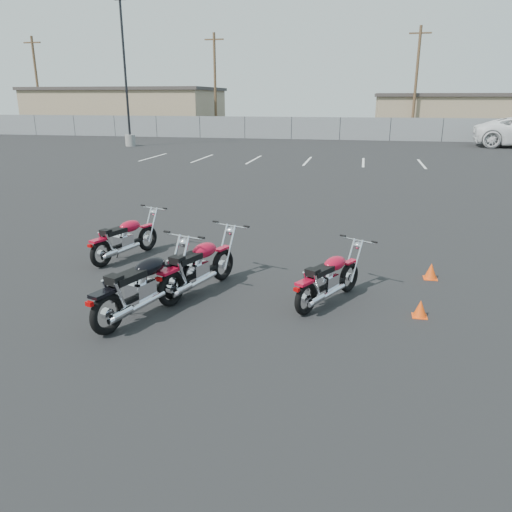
% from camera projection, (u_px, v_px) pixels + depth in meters
% --- Properties ---
extents(ground, '(120.00, 120.00, 0.00)m').
position_uv_depth(ground, '(237.00, 302.00, 8.43)').
color(ground, black).
rests_on(ground, ground).
extents(motorcycle_front_red, '(1.05, 1.96, 0.97)m').
position_uv_depth(motorcycle_front_red, '(125.00, 238.00, 10.61)').
color(motorcycle_front_red, black).
rests_on(motorcycle_front_red, ground).
extents(motorcycle_second_black, '(1.16, 2.22, 1.10)m').
position_uv_depth(motorcycle_second_black, '(143.00, 286.00, 7.78)').
color(motorcycle_second_black, black).
rests_on(motorcycle_second_black, ground).
extents(motorcycle_third_red, '(1.16, 2.11, 1.05)m').
position_uv_depth(motorcycle_third_red, '(199.00, 267.00, 8.74)').
color(motorcycle_third_red, black).
rests_on(motorcycle_third_red, ground).
extents(motorcycle_rear_red, '(1.26, 1.83, 0.94)m').
position_uv_depth(motorcycle_rear_red, '(329.00, 279.00, 8.30)').
color(motorcycle_rear_red, black).
rests_on(motorcycle_rear_red, ground).
extents(training_cone_near, '(0.25, 0.25, 0.30)m').
position_uv_depth(training_cone_near, '(431.00, 271.00, 9.50)').
color(training_cone_near, '#FF4B0D').
rests_on(training_cone_near, ground).
extents(training_cone_far, '(0.23, 0.23, 0.27)m').
position_uv_depth(training_cone_far, '(420.00, 308.00, 7.84)').
color(training_cone_far, '#FF4B0D').
rests_on(training_cone_far, ground).
extents(light_pole_west, '(0.80, 0.70, 9.61)m').
position_uv_depth(light_pole_west, '(128.00, 110.00, 34.97)').
color(light_pole_west, gray).
rests_on(light_pole_west, ground).
extents(chainlink_fence, '(80.06, 0.06, 1.80)m').
position_uv_depth(chainlink_fence, '(340.00, 129.00, 40.80)').
color(chainlink_fence, slate).
rests_on(chainlink_fence, ground).
extents(tan_building_west, '(18.40, 10.40, 4.30)m').
position_uv_depth(tan_building_west, '(128.00, 109.00, 51.26)').
color(tan_building_west, '#9A8563').
rests_on(tan_building_west, ground).
extents(tan_building_east, '(14.40, 9.40, 3.70)m').
position_uv_depth(tan_building_east, '(452.00, 114.00, 46.94)').
color(tan_building_east, '#9A8563').
rests_on(tan_building_east, ground).
extents(utility_pole_a, '(1.80, 0.24, 9.00)m').
position_uv_depth(utility_pole_a, '(37.00, 83.00, 49.26)').
color(utility_pole_a, '#4C3623').
rests_on(utility_pole_a, ground).
extents(utility_pole_b, '(1.80, 0.24, 9.00)m').
position_uv_depth(utility_pole_b, '(215.00, 82.00, 46.67)').
color(utility_pole_b, '#4C3623').
rests_on(utility_pole_b, ground).
extents(utility_pole_c, '(1.80, 0.24, 9.00)m').
position_uv_depth(utility_pole_c, '(416.00, 81.00, 42.21)').
color(utility_pole_c, '#4C3623').
rests_on(utility_pole_c, ground).
extents(parking_line_stripes, '(15.12, 4.00, 0.01)m').
position_uv_depth(parking_line_stripes, '(280.00, 160.00, 27.57)').
color(parking_line_stripes, silver).
rests_on(parking_line_stripes, ground).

